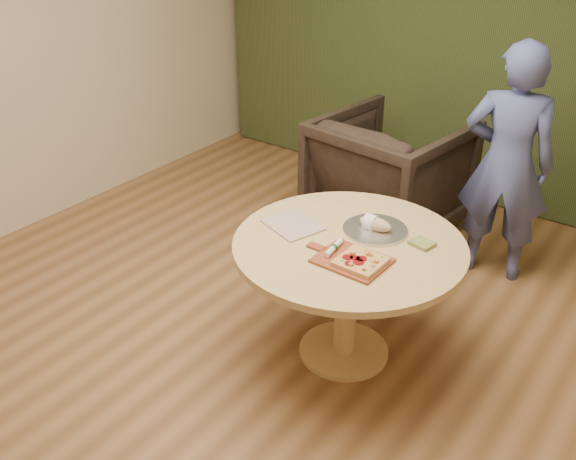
% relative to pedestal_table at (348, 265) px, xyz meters
% --- Properties ---
extents(room_shell, '(5.04, 6.04, 2.84)m').
position_rel_pedestal_table_xyz_m(room_shell, '(-0.37, -0.45, 0.79)').
color(room_shell, olive).
rests_on(room_shell, ground).
extents(curtain, '(4.80, 0.14, 2.78)m').
position_rel_pedestal_table_xyz_m(curtain, '(-0.37, 2.45, 0.79)').
color(curtain, '#2A3719').
rests_on(curtain, ground).
extents(pedestal_table, '(1.25, 1.25, 0.75)m').
position_rel_pedestal_table_xyz_m(pedestal_table, '(0.00, 0.00, 0.00)').
color(pedestal_table, tan).
rests_on(pedestal_table, ground).
extents(pizza_paddle, '(0.45, 0.29, 0.01)m').
position_rel_pedestal_table_xyz_m(pizza_paddle, '(0.10, -0.16, 0.15)').
color(pizza_paddle, brown).
rests_on(pizza_paddle, pedestal_table).
extents(flatbread_pizza, '(0.23, 0.23, 0.04)m').
position_rel_pedestal_table_xyz_m(flatbread_pizza, '(0.17, -0.17, 0.17)').
color(flatbread_pizza, '#DBA455').
rests_on(flatbread_pizza, pizza_paddle).
extents(cutlery_roll, '(0.05, 0.20, 0.03)m').
position_rel_pedestal_table_xyz_m(cutlery_roll, '(-0.01, -0.14, 0.17)').
color(cutlery_roll, white).
rests_on(cutlery_roll, pizza_paddle).
extents(newspaper, '(0.37, 0.33, 0.01)m').
position_rel_pedestal_table_xyz_m(newspaper, '(-0.35, -0.03, 0.15)').
color(newspaper, silver).
rests_on(newspaper, pedestal_table).
extents(serving_tray, '(0.36, 0.36, 0.02)m').
position_rel_pedestal_table_xyz_m(serving_tray, '(0.05, 0.19, 0.15)').
color(serving_tray, silver).
rests_on(serving_tray, pedestal_table).
extents(bread_roll, '(0.19, 0.09, 0.09)m').
position_rel_pedestal_table_xyz_m(bread_roll, '(0.04, 0.19, 0.18)').
color(bread_roll, tan).
rests_on(bread_roll, serving_tray).
extents(green_packet, '(0.14, 0.12, 0.02)m').
position_rel_pedestal_table_xyz_m(green_packet, '(0.32, 0.20, 0.15)').
color(green_packet, '#5C652D').
rests_on(green_packet, pedestal_table).
extents(armchair, '(1.09, 1.04, 1.01)m').
position_rel_pedestal_table_xyz_m(armchair, '(-0.53, 1.49, -0.10)').
color(armchair, black).
rests_on(armchair, ground).
extents(person_standing, '(0.67, 0.52, 1.62)m').
position_rel_pedestal_table_xyz_m(person_standing, '(0.36, 1.38, 0.20)').
color(person_standing, '#48538D').
rests_on(person_standing, ground).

